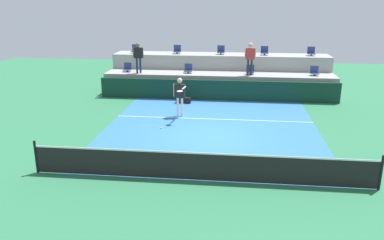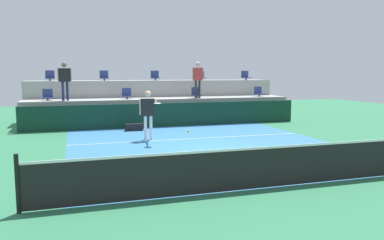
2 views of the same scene
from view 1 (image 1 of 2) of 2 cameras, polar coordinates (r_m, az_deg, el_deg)
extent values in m
plane|color=#2D754C|center=(15.65, 2.57, -2.45)|extent=(40.00, 40.00, 0.00)
cube|color=teal|center=(16.60, 2.81, -1.28)|extent=(9.00, 10.00, 0.01)
cube|color=white|center=(17.93, 3.11, 0.15)|extent=(9.00, 0.06, 0.00)
cylinder|color=black|center=(13.24, -21.91, -5.04)|extent=(0.08, 0.08, 1.07)
cylinder|color=black|center=(12.45, 25.98, -6.97)|extent=(0.08, 0.08, 1.07)
cube|color=black|center=(11.78, 1.21, -6.88)|extent=(10.40, 0.01, 0.87)
cube|color=white|center=(11.61, 1.23, -4.91)|extent=(10.40, 0.02, 0.05)
cube|color=#0F3323|center=(21.26, 3.73, 4.38)|extent=(13.00, 0.16, 1.10)
cube|color=#9E9E99|center=(22.51, 3.91, 5.30)|extent=(13.00, 1.80, 1.25)
cube|color=#9E9E99|center=(24.20, 4.14, 7.16)|extent=(13.00, 1.80, 2.10)
cylinder|color=#2D2D33|center=(23.09, -9.48, 7.11)|extent=(0.08, 0.08, 0.10)
cube|color=navy|center=(23.08, -9.49, 7.29)|extent=(0.44, 0.40, 0.04)
cube|color=navy|center=(23.21, -9.40, 7.87)|extent=(0.44, 0.04, 0.38)
cylinder|color=#2D2D33|center=(22.38, -0.57, 7.03)|extent=(0.08, 0.08, 0.10)
cube|color=navy|center=(22.37, -0.57, 7.21)|extent=(0.44, 0.40, 0.04)
cube|color=navy|center=(22.51, -0.52, 7.81)|extent=(0.44, 0.04, 0.38)
cylinder|color=#2D2D33|center=(22.23, 8.52, 6.77)|extent=(0.08, 0.08, 0.10)
cube|color=navy|center=(22.22, 8.53, 6.95)|extent=(0.44, 0.40, 0.04)
cube|color=navy|center=(22.36, 8.54, 7.56)|extent=(0.44, 0.04, 0.38)
cylinder|color=#2D2D33|center=(22.63, 17.52, 6.35)|extent=(0.08, 0.08, 0.10)
cube|color=navy|center=(22.62, 17.54, 6.52)|extent=(0.44, 0.40, 0.04)
cube|color=navy|center=(22.76, 17.51, 7.13)|extent=(0.44, 0.04, 0.38)
cylinder|color=#2D2D33|center=(24.67, -8.35, 9.80)|extent=(0.08, 0.08, 0.10)
cube|color=navy|center=(24.66, -8.36, 9.97)|extent=(0.44, 0.40, 0.04)
cube|color=navy|center=(24.81, -8.28, 10.50)|extent=(0.44, 0.04, 0.38)
cylinder|color=#2D2D33|center=(24.14, -2.22, 9.81)|extent=(0.08, 0.08, 0.10)
cube|color=navy|center=(24.13, -2.22, 9.97)|extent=(0.44, 0.40, 0.04)
cube|color=navy|center=(24.28, -2.16, 10.52)|extent=(0.44, 0.04, 0.38)
cylinder|color=#2D2D33|center=(23.88, 4.24, 9.70)|extent=(0.08, 0.08, 0.10)
cube|color=navy|center=(23.87, 4.25, 9.86)|extent=(0.44, 0.40, 0.04)
cube|color=navy|center=(24.02, 4.28, 10.41)|extent=(0.44, 0.04, 0.38)
cylinder|color=#2D2D33|center=(23.92, 10.58, 9.47)|extent=(0.08, 0.08, 0.10)
cube|color=navy|center=(23.91, 10.59, 9.63)|extent=(0.44, 0.40, 0.04)
cube|color=navy|center=(24.06, 10.59, 10.18)|extent=(0.44, 0.04, 0.38)
cylinder|color=#2D2D33|center=(24.26, 17.09, 9.11)|extent=(0.08, 0.08, 0.10)
cube|color=navy|center=(24.25, 17.11, 9.28)|extent=(0.44, 0.40, 0.04)
cube|color=navy|center=(24.40, 17.08, 9.82)|extent=(0.44, 0.04, 0.38)
cylinder|color=white|center=(18.29, -2.09, 1.95)|extent=(0.12, 0.12, 0.90)
cylinder|color=white|center=(18.23, -1.47, 1.91)|extent=(0.12, 0.12, 0.90)
cube|color=black|center=(18.07, -1.80, 4.29)|extent=(0.51, 0.25, 0.64)
sphere|color=beige|center=(17.97, -1.82, 5.81)|extent=(0.28, 0.28, 0.24)
cylinder|color=beige|center=(18.14, -2.65, 4.39)|extent=(0.08, 0.08, 0.60)
cylinder|color=beige|center=(17.68, -1.20, 4.73)|extent=(0.15, 0.57, 0.07)
cylinder|color=black|center=(17.32, -1.54, 4.46)|extent=(0.07, 0.26, 0.04)
ellipsoid|color=silver|center=(17.06, -1.80, 4.26)|extent=(0.30, 0.35, 0.03)
cylinder|color=navy|center=(22.55, -8.08, 7.90)|extent=(0.13, 0.13, 0.85)
cylinder|color=navy|center=(22.54, -7.58, 7.92)|extent=(0.13, 0.13, 0.85)
cube|color=black|center=(22.44, -7.91, 9.73)|extent=(0.49, 0.27, 0.60)
sphere|color=#846047|center=(22.38, -7.96, 10.90)|extent=(0.27, 0.27, 0.23)
cylinder|color=#846047|center=(22.45, -8.59, 9.75)|extent=(0.08, 0.08, 0.56)
cylinder|color=#846047|center=(22.43, -7.22, 9.80)|extent=(0.08, 0.08, 0.56)
cylinder|color=#2D2D33|center=(21.85, 8.19, 7.64)|extent=(0.12, 0.12, 0.88)
cylinder|color=#2D2D33|center=(21.88, 8.72, 7.63)|extent=(0.12, 0.12, 0.88)
cube|color=red|center=(21.76, 8.54, 9.59)|extent=(0.50, 0.24, 0.62)
sphere|color=beige|center=(21.70, 8.60, 10.84)|extent=(0.27, 0.27, 0.24)
cylinder|color=beige|center=(21.71, 7.82, 9.65)|extent=(0.08, 0.08, 0.59)
cylinder|color=beige|center=(21.80, 9.26, 9.62)|extent=(0.08, 0.08, 0.59)
sphere|color=#CCE033|center=(13.41, -4.56, -1.18)|extent=(0.07, 0.07, 0.07)
cube|color=black|center=(20.68, -1.24, 2.91)|extent=(0.76, 0.28, 0.30)
camera|label=2|loc=(6.92, -44.35, -12.02)|focal=35.40mm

